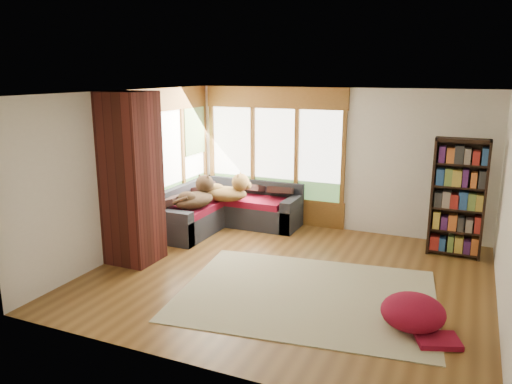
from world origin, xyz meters
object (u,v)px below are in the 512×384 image
Objects in this scene: area_rug at (306,294)px; bookshelf at (458,198)px; brick_chimney at (131,179)px; dog_tan at (229,189)px; sectional_sofa at (221,212)px; dog_brindle at (197,194)px; pouf at (413,311)px.

bookshelf is (1.70, 2.35, 0.94)m from area_rug.
bookshelf is at bearing 25.97° from brick_chimney.
area_rug is at bearing -125.84° from bookshelf.
bookshelf is at bearing -8.63° from dog_tan.
sectional_sofa is 3.26m from area_rug.
dog_brindle is (-0.15, -0.65, 0.47)m from sectional_sofa.
dog_brindle is at bearing 154.47° from pouf.
area_rug is at bearing 166.17° from pouf.
brick_chimney is 4.39m from pouf.
brick_chimney is 2.79× the size of dog_brindle.
dog_brindle is at bearing 148.88° from area_rug.
sectional_sofa is 4.15m from bookshelf.
sectional_sofa is 0.67× the size of area_rug.
area_rug is (2.40, -2.19, -0.30)m from sectional_sofa.
brick_chimney is at bearing 177.20° from area_rug.
sectional_sofa reaches higher than pouf.
brick_chimney is 0.79× the size of area_rug.
dog_tan is at bearing -176.63° from bookshelf.
bookshelf is (4.09, 0.16, 0.64)m from sectional_sofa.
pouf is (1.39, -0.34, 0.20)m from area_rug.
dog_brindle reaches higher than dog_tan.
sectional_sofa is (0.45, 2.05, -1.00)m from brick_chimney.
sectional_sofa is at bearing -2.22° from dog_brindle.
brick_chimney is 3.13m from area_rug.
dog_brindle reaches higher than area_rug.
dog_brindle is at bearing 77.82° from brick_chimney.
pouf is 0.79× the size of dog_tan.
brick_chimney reaches higher than pouf.
bookshelf is at bearing 54.16° from area_rug.
pouf is 0.78× the size of dog_brindle.
sectional_sofa is 0.51m from dog_tan.
sectional_sofa is 3.01× the size of pouf.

